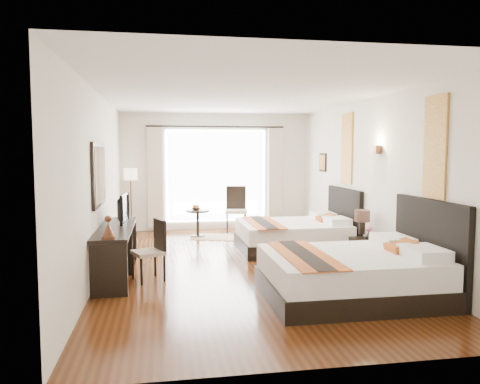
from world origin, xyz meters
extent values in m
cube|color=#3A1A0A|center=(0.00, 0.00, -0.01)|extent=(4.50, 7.50, 0.01)
cube|color=white|center=(0.00, 0.00, 2.79)|extent=(4.50, 7.50, 0.02)
cube|color=silver|center=(2.25, 0.00, 1.40)|extent=(0.01, 7.50, 2.80)
cube|color=silver|center=(-2.25, 0.00, 1.40)|extent=(0.01, 7.50, 2.80)
cube|color=silver|center=(0.00, 3.75, 1.40)|extent=(4.50, 0.01, 2.80)
cube|color=silver|center=(0.00, -3.75, 1.40)|extent=(4.50, 0.01, 2.80)
cube|color=white|center=(0.00, 3.73, 1.30)|extent=(2.40, 0.02, 2.20)
cube|color=white|center=(0.00, 3.67, 1.30)|extent=(2.30, 0.02, 2.10)
cube|color=#BCAA92|center=(-1.45, 3.63, 1.28)|extent=(0.35, 0.14, 2.35)
cube|color=#BCAA92|center=(1.45, 3.63, 1.28)|extent=(0.35, 0.14, 2.35)
cube|color=#963515|center=(2.23, -1.90, 1.95)|extent=(0.03, 0.50, 1.35)
cube|color=#963515|center=(2.23, 1.05, 1.95)|extent=(0.03, 0.50, 1.35)
cube|color=#442718|center=(2.19, -0.31, 1.92)|extent=(0.10, 0.14, 0.14)
cube|color=black|center=(-2.22, -0.30, 1.55)|extent=(0.04, 1.25, 0.95)
cube|color=white|center=(-2.19, -0.30, 1.55)|extent=(0.01, 1.12, 0.82)
cube|color=black|center=(1.08, -1.90, 0.13)|extent=(2.16, 1.69, 0.26)
cube|color=white|center=(1.08, -1.90, 0.42)|extent=(2.10, 1.65, 0.32)
cube|color=black|center=(2.20, -1.90, 0.63)|extent=(0.08, 1.69, 1.26)
cube|color=#A04319|center=(0.47, -1.90, 0.59)|extent=(0.58, 1.75, 0.02)
cube|color=black|center=(1.15, 1.05, 0.12)|extent=(2.02, 1.57, 0.25)
cube|color=white|center=(1.15, 1.05, 0.39)|extent=(1.96, 1.53, 0.30)
cube|color=black|center=(2.20, 1.05, 0.59)|extent=(0.08, 1.57, 1.18)
cube|color=#A04319|center=(0.59, 1.05, 0.55)|extent=(0.54, 1.63, 0.02)
cube|color=black|center=(2.02, -0.31, 0.22)|extent=(0.38, 0.47, 0.45)
cylinder|color=black|center=(2.03, -0.16, 0.61)|extent=(0.11, 0.11, 0.21)
cylinder|color=#39241B|center=(2.03, -0.16, 0.81)|extent=(0.26, 0.26, 0.19)
imported|color=black|center=(2.03, -0.43, 0.57)|extent=(0.14, 0.14, 0.14)
cube|color=black|center=(-1.99, -0.30, 0.38)|extent=(0.50, 2.20, 0.76)
imported|color=black|center=(-1.97, 0.14, 0.99)|extent=(0.16, 0.82, 0.47)
cube|color=#B8A58E|center=(-1.50, -0.64, 0.41)|extent=(0.54, 0.54, 0.06)
cube|color=black|center=(-1.33, -0.57, 0.66)|extent=(0.19, 0.37, 0.46)
cylinder|color=black|center=(-2.00, 3.45, 0.01)|extent=(0.23, 0.23, 0.03)
cylinder|color=#442718|center=(-2.00, 3.45, 0.66)|extent=(0.03, 0.03, 1.28)
cylinder|color=#FFE7C7|center=(-2.00, 3.45, 1.37)|extent=(0.30, 0.30, 0.26)
cylinder|color=black|center=(-0.52, 2.79, 0.30)|extent=(0.52, 0.52, 0.59)
imported|color=#402816|center=(-0.56, 2.82, 0.62)|extent=(0.27, 0.27, 0.05)
cube|color=#B8A58E|center=(0.41, 3.20, 0.50)|extent=(0.56, 0.56, 0.07)
cube|color=black|center=(0.44, 3.42, 0.80)|extent=(0.47, 0.12, 0.55)
cube|color=tan|center=(-0.04, 2.61, 0.01)|extent=(1.38, 1.13, 0.01)
camera|label=1|loc=(-1.29, -7.51, 1.90)|focal=35.00mm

